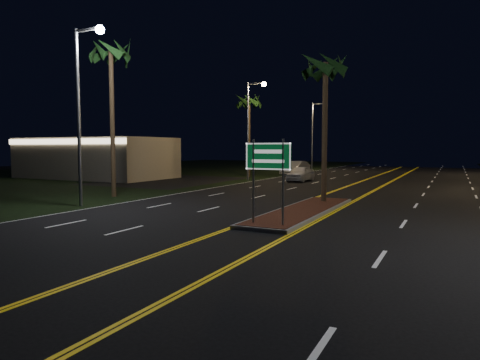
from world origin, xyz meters
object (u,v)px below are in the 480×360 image
Objects in this scene: streetlight_left_near at (84,95)px; streetlight_left_far at (315,128)px; palm_median at (326,67)px; highway_sign at (268,164)px; car_far at (295,167)px; median_island at (303,211)px; commercial_building at (96,158)px; streetlight_left_mid at (252,119)px; palm_left_near at (111,54)px; palm_left_far at (249,102)px; car_near at (300,172)px.

streetlight_left_near is 1.00× the size of streetlight_left_far.
streetlight_left_near reaches higher than palm_median.
highway_sign is 0.36× the size of streetlight_left_far.
median_island is at bearing -65.66° from car_far.
commercial_building is 20.89m from car_far.
median_island is at bearing -58.02° from streetlight_left_mid.
highway_sign is 0.33× the size of palm_left_near.
palm_left_near reaches higher than streetlight_left_near.
commercial_building is at bearing 133.90° from streetlight_left_near.
car_far reaches higher than median_island.
palm_left_near is 1.11× the size of palm_left_far.
median_island is 1.23× the size of palm_median.
streetlight_left_near is at bearing -100.61° from car_near.
streetlight_left_far is at bearing 100.85° from car_far.
commercial_building is 1.67× the size of streetlight_left_near.
palm_median reaches higher than commercial_building.
palm_median is 17.11m from car_near.
car_near is at bearing 14.42° from commercial_building.
car_far is at bearing 36.80° from commercial_building.
streetlight_left_mid is 1.84× the size of car_near.
streetlight_left_mid reaches higher than car_near.
car_far is at bearing 52.01° from palm_left_far.
car_near is 0.89× the size of car_far.
car_far is (-9.29, 29.69, -1.49)m from highway_sign.
palm_left_far is (-2.19, 4.00, 2.09)m from streetlight_left_mid.
palm_left_near reaches higher than car_far.
car_near is (-6.22, 22.28, -1.59)m from highway_sign.
palm_median reaches higher than highway_sign.
palm_left_near reaches higher than highway_sign.
highway_sign is 0.39× the size of palm_median.
palm_left_near is at bearing -41.61° from commercial_building.
highway_sign is 23.93m from streetlight_left_mid.
commercial_building is at bearing -138.89° from car_far.
palm_median is 12.82m from palm_left_near.
streetlight_left_mid is at bearing 14.61° from commercial_building.
streetlight_left_mid is (0.00, 20.00, 0.00)m from streetlight_left_near.
streetlight_left_far is 1.84× the size of car_near.
palm_median reaches higher than median_island.
palm_left_near reaches higher than palm_median.
highway_sign is 14.92m from palm_left_near.
palm_left_far is (-2.19, -16.00, 2.09)m from streetlight_left_far.
palm_median reaches higher than car_near.
streetlight_left_near is at bearing -90.00° from streetlight_left_mid.
commercial_building is at bearing -165.39° from streetlight_left_mid.
streetlight_left_mid is at bearing -61.33° from palm_left_far.
car_far reaches higher than car_near.
palm_left_near is at bearing 157.40° from highway_sign.
palm_left_near is at bearing -96.73° from streetlight_left_mid.
commercial_building is at bearing 153.45° from median_island.
streetlight_left_near reaches higher than highway_sign.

